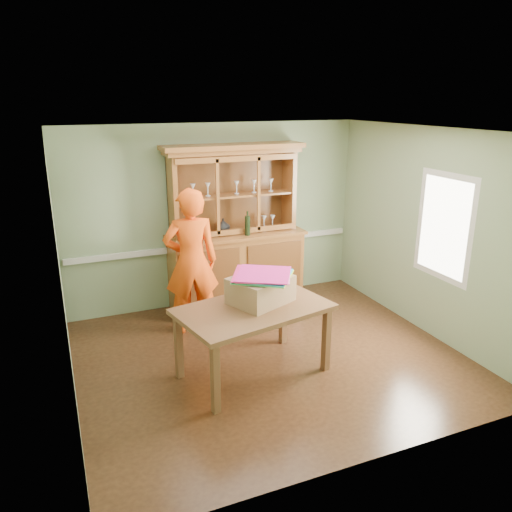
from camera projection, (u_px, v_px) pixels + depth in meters
name	position (u px, v px, depth m)	size (l,w,h in m)	color
floor	(270.00, 357.00, 6.11)	(4.50, 4.50, 0.00)	#4D2D18
ceiling	(272.00, 131.00, 5.29)	(4.50, 4.50, 0.00)	white
wall_back	(216.00, 215.00, 7.46)	(4.50, 4.50, 0.00)	gray
wall_left	(61.00, 279.00, 4.88)	(4.00, 4.00, 0.00)	gray
wall_right	(427.00, 233.00, 6.52)	(4.00, 4.00, 0.00)	gray
wall_front	(374.00, 322.00, 3.94)	(4.50, 4.50, 0.00)	gray
chair_rail	(217.00, 245.00, 7.58)	(4.41, 0.05, 0.08)	silver
framed_map	(60.00, 250.00, 5.09)	(0.03, 0.60, 0.46)	#311F13
window_panel	(444.00, 227.00, 6.21)	(0.03, 0.96, 1.36)	silver
china_hutch	(235.00, 251.00, 7.45)	(2.05, 0.68, 2.41)	#925B27
dining_table	(253.00, 315.00, 5.55)	(1.82, 1.31, 0.83)	brown
cardboard_box	(260.00, 290.00, 5.62)	(0.64, 0.51, 0.30)	#976F4E
kite_stack	(263.00, 276.00, 5.53)	(0.80, 0.80, 0.05)	#D6FF20
person	(191.00, 262.00, 6.54)	(0.71, 0.47, 1.96)	#FF5210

